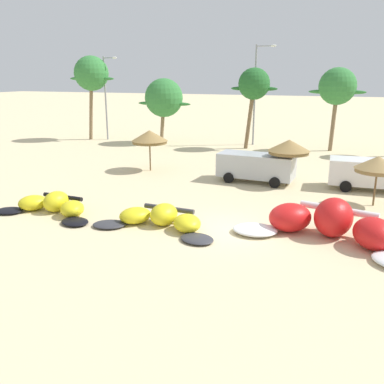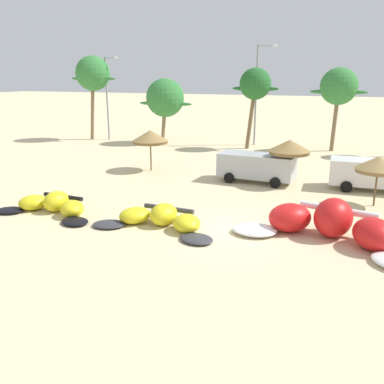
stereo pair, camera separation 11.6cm
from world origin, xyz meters
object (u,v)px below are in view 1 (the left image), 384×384
at_px(beach_umbrella_near_van, 150,137).
at_px(beach_umbrella_near_palms, 378,164).
at_px(palm_leftmost, 91,74).
at_px(kite_left, 161,219).
at_px(parked_car_second, 254,165).
at_px(lamppost_west, 107,94).
at_px(beach_umbrella_middle, 289,147).
at_px(palm_left_of_gap, 254,85).
at_px(parked_van, 374,172).
at_px(palm_left, 164,98).
at_px(lamppost_west_center, 256,90).
at_px(kite_left_of_center, 330,225).
at_px(palm_center_left, 337,87).
at_px(kite_far_left, 52,205).

bearing_deg(beach_umbrella_near_van, beach_umbrella_near_palms, -13.03).
bearing_deg(palm_leftmost, kite_left, -50.69).
relative_size(parked_car_second, lamppost_west, 0.58).
distance_m(parked_car_second, lamppost_west, 23.09).
height_order(beach_umbrella_middle, palm_left_of_gap, palm_left_of_gap).
height_order(beach_umbrella_near_van, palm_leftmost, palm_leftmost).
relative_size(beach_umbrella_near_palms, palm_left_of_gap, 0.36).
relative_size(kite_left, parked_van, 1.15).
distance_m(palm_left, lamppost_west_center, 9.19).
height_order(palm_left_of_gap, lamppost_west, lamppost_west).
distance_m(parked_van, parked_car_second, 7.21).
bearing_deg(lamppost_west, kite_left_of_center, -41.68).
distance_m(kite_left, palm_left_of_gap, 23.08).
height_order(parked_van, palm_center_left, palm_center_left).
height_order(beach_umbrella_middle, parked_van, beach_umbrella_middle).
bearing_deg(kite_left_of_center, beach_umbrella_middle, 109.84).
relative_size(parked_van, palm_left_of_gap, 0.73).
distance_m(kite_left_of_center, palm_left, 27.82).
bearing_deg(lamppost_west, palm_center_left, 3.08).
relative_size(parked_van, palm_left, 0.84).
distance_m(beach_umbrella_middle, parked_van, 5.26).
xyz_separation_m(beach_umbrella_near_palms, lamppost_west_center, (-10.47, 17.80, 3.08)).
relative_size(lamppost_west, lamppost_west_center, 0.90).
height_order(kite_left, palm_center_left, palm_center_left).
distance_m(beach_umbrella_near_van, beach_umbrella_near_palms, 15.40).
distance_m(beach_umbrella_near_palms, palm_left, 24.91).
relative_size(kite_far_left, beach_umbrella_middle, 2.02).
bearing_deg(lamppost_west_center, beach_umbrella_near_van, -107.56).
distance_m(beach_umbrella_near_van, palm_left_of_gap, 13.28).
bearing_deg(beach_umbrella_middle, kite_left_of_center, -70.16).
bearing_deg(kite_left_of_center, beach_umbrella_near_van, 144.61).
relative_size(palm_center_left, lamppost_west_center, 0.78).
distance_m(kite_far_left, beach_umbrella_middle, 14.35).
distance_m(kite_left, palm_center_left, 25.29).
bearing_deg(palm_left, lamppost_west_center, 14.32).
xyz_separation_m(kite_left_of_center, parked_car_second, (-5.22, 8.70, 0.44)).
relative_size(palm_left_of_gap, lamppost_west, 0.86).
distance_m(palm_left_of_gap, lamppost_west, 15.87).
bearing_deg(palm_center_left, beach_umbrella_near_van, -131.84).
relative_size(kite_far_left, lamppost_west_center, 0.62).
relative_size(palm_left, palm_center_left, 0.87).
bearing_deg(kite_far_left, lamppost_west_center, 79.12).
bearing_deg(beach_umbrella_near_van, palm_center_left, 48.16).
bearing_deg(beach_umbrella_middle, palm_center_left, 82.08).
distance_m(beach_umbrella_near_palms, parked_car_second, 7.81).
relative_size(kite_left, beach_umbrella_middle, 2.14).
xyz_separation_m(beach_umbrella_middle, palm_left_of_gap, (-5.21, 12.73, 3.41)).
bearing_deg(kite_left, lamppost_west, 126.45).
distance_m(lamppost_west, lamppost_west_center, 15.72).
bearing_deg(palm_left, parked_car_second, -46.08).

